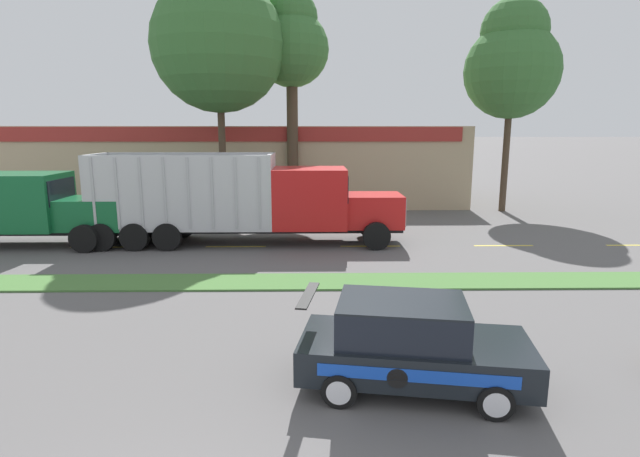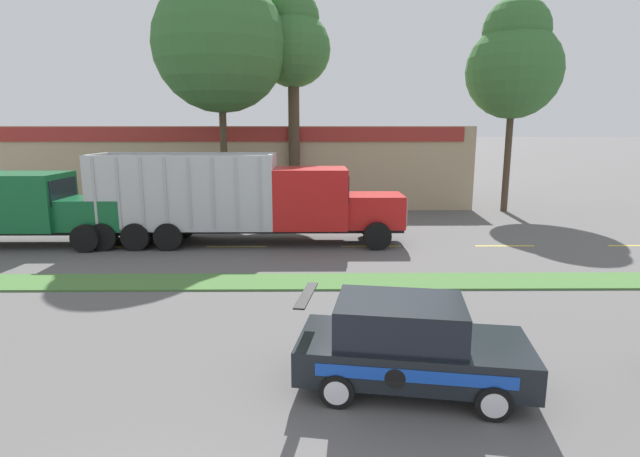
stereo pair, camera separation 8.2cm
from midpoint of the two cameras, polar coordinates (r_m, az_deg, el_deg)
name	(u,v)px [view 1 (the left image)]	position (r m, az deg, el deg)	size (l,w,h in m)	color
grass_verge	(253,282)	(15.49, -7.80, -6.07)	(120.00, 1.64, 0.06)	#477538
centre_line_3	(100,247)	(21.77, -23.91, -1.95)	(2.40, 0.14, 0.01)	yellow
centre_line_4	(236,247)	(20.27, -9.71, -2.05)	(2.40, 0.14, 0.01)	yellow
centre_line_5	(370,246)	(20.16, 5.65, -2.01)	(2.40, 0.14, 0.01)	yellow
centre_line_6	(503,246)	(21.46, 20.13, -1.85)	(2.40, 0.14, 0.01)	yellow
centre_line_7	(636,245)	(23.93, 32.30, -1.61)	(2.40, 0.14, 0.01)	yellow
dump_truck_lead	(274,204)	(20.41, -5.41, 2.85)	(12.43, 2.79, 3.66)	black
rally_car	(410,344)	(9.36, 9.98, -12.83)	(4.34, 2.48, 1.67)	black
store_building_backdrop	(235,162)	(34.96, -9.73, 7.48)	(28.94, 12.10, 4.79)	tan
tree_behind_left	(292,44)	(28.46, -3.36, 20.27)	(4.01, 4.01, 11.84)	#473828
tree_behind_centre	(218,30)	(27.63, -11.69, 21.29)	(6.81, 6.81, 13.95)	#473828
tree_behind_right	(512,62)	(30.41, 21.06, 17.38)	(5.13, 5.13, 11.57)	#473828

